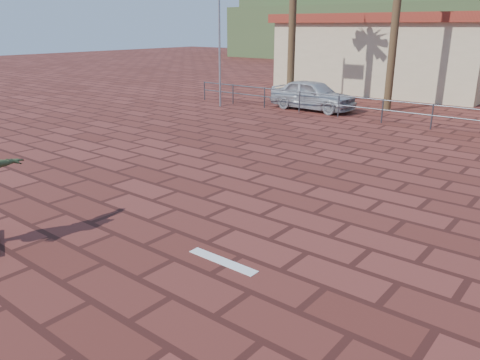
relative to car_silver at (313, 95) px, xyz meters
name	(u,v)px	position (x,y,z in m)	size (l,w,h in m)	color
ground	(235,228)	(5.90, -13.00, -0.71)	(120.00, 120.00, 0.00)	maroon
paint_stripe	(223,261)	(6.60, -14.20, -0.71)	(1.40, 0.22, 0.01)	white
guardrail	(433,112)	(5.90, -1.00, -0.03)	(24.06, 0.06, 1.00)	#47494F
flagpole	(221,8)	(-3.98, -2.00, 3.93)	(1.30, 0.10, 8.00)	gray
building_west	(388,52)	(-0.10, 9.00, 1.57)	(12.60, 7.60, 4.50)	beige
hill_back	(373,24)	(-16.10, 43.00, 3.29)	(35.00, 14.00, 8.00)	#384C28
car_silver	(313,95)	(0.00, 0.00, 0.00)	(1.68, 4.18, 1.42)	#ACAFB3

